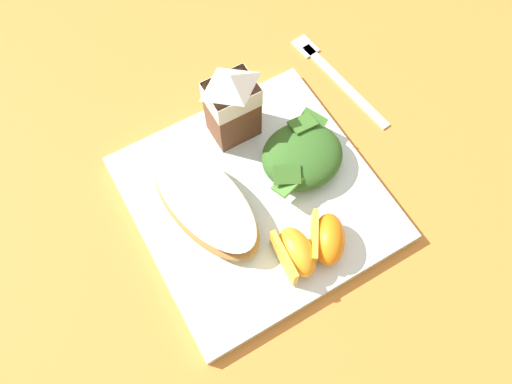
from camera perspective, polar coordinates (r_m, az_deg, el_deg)
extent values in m
plane|color=#C67A33|center=(0.60, 0.00, -1.05)|extent=(3.00, 3.00, 0.00)
cube|color=silver|center=(0.59, 0.00, -0.73)|extent=(0.28, 0.28, 0.02)
ellipsoid|color=#B77F42|center=(0.57, -5.92, -1.34)|extent=(0.11, 0.18, 0.03)
ellipsoid|color=brown|center=(0.56, -6.02, -0.90)|extent=(0.10, 0.17, 0.01)
ellipsoid|color=beige|center=(0.55, -6.09, -0.61)|extent=(0.10, 0.17, 0.01)
ellipsoid|color=#336023|center=(0.59, 5.40, 4.25)|extent=(0.10, 0.09, 0.04)
cube|color=#3D7028|center=(0.56, 3.63, 2.01)|extent=(0.04, 0.03, 0.01)
cube|color=#3D7028|center=(0.59, 5.48, 7.97)|extent=(0.03, 0.02, 0.01)
cube|color=#4C8433|center=(0.56, 3.65, 0.94)|extent=(0.04, 0.03, 0.01)
cube|color=#3D7028|center=(0.60, 6.63, 8.26)|extent=(0.04, 0.04, 0.01)
cube|color=brown|center=(0.59, -2.76, 9.53)|extent=(0.06, 0.04, 0.09)
cube|color=white|center=(0.57, -2.90, 11.30)|extent=(0.06, 0.04, 0.03)
pyramid|color=white|center=(0.55, -3.02, 12.78)|extent=(0.06, 0.04, 0.02)
ellipsoid|color=orange|center=(0.54, 4.79, -6.95)|extent=(0.04, 0.06, 0.04)
cube|color=gold|center=(0.54, 3.25, -7.67)|extent=(0.01, 0.06, 0.03)
ellipsoid|color=orange|center=(0.55, 8.46, -5.45)|extent=(0.06, 0.07, 0.04)
cube|color=gold|center=(0.55, 6.78, -5.36)|extent=(0.04, 0.05, 0.03)
cube|color=silver|center=(0.70, 10.26, 12.22)|extent=(0.03, 0.17, 0.01)
cube|color=silver|center=(0.73, 5.78, 16.59)|extent=(0.03, 0.04, 0.01)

